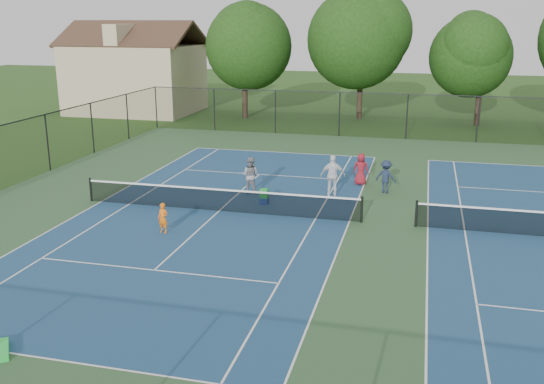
% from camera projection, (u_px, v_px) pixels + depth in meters
% --- Properties ---
extents(ground, '(140.00, 140.00, 0.00)m').
position_uv_depth(ground, '(388.00, 225.00, 23.77)').
color(ground, '#234716').
rests_on(ground, ground).
extents(court_pad, '(36.00, 36.00, 0.01)m').
position_uv_depth(court_pad, '(388.00, 224.00, 23.77)').
color(court_pad, '#325630').
rests_on(court_pad, ground).
extents(tennis_court_left, '(12.00, 23.83, 1.07)m').
position_uv_depth(tennis_court_left, '(219.00, 209.00, 25.39)').
color(tennis_court_left, navy).
rests_on(tennis_court_left, ground).
extents(perimeter_fence, '(36.08, 36.08, 3.02)m').
position_uv_depth(perimeter_fence, '(390.00, 185.00, 23.33)').
color(perimeter_fence, black).
rests_on(perimeter_fence, ground).
extents(tree_back_a, '(6.80, 6.80, 9.15)m').
position_uv_depth(tree_back_a, '(244.00, 42.00, 47.52)').
color(tree_back_a, '#2D2116').
rests_on(tree_back_a, ground).
extents(tree_back_b, '(7.60, 7.60, 10.03)m').
position_uv_depth(tree_back_b, '(362.00, 34.00, 47.12)').
color(tree_back_b, '#2D2116').
rests_on(tree_back_b, ground).
extents(tree_back_c, '(6.00, 6.00, 8.40)m').
position_uv_depth(tree_back_c, '(483.00, 51.00, 44.39)').
color(tree_back_c, '#2D2116').
rests_on(tree_back_c, ground).
extents(clapboard_house, '(10.80, 8.10, 7.65)m').
position_uv_depth(clapboard_house, '(136.00, 76.00, 51.61)').
color(clapboard_house, tan).
rests_on(clapboard_house, ground).
extents(child_player, '(0.48, 0.37, 1.16)m').
position_uv_depth(child_player, '(163.00, 218.00, 22.71)').
color(child_player, orange).
rests_on(child_player, ground).
extents(instructor, '(0.88, 0.71, 1.71)m').
position_uv_depth(instructor, '(250.00, 175.00, 27.81)').
color(instructor, gray).
rests_on(instructor, ground).
extents(bystander_a, '(1.17, 0.64, 1.90)m').
position_uv_depth(bystander_a, '(333.00, 175.00, 27.41)').
color(bystander_a, white).
rests_on(bystander_a, ground).
extents(bystander_b, '(1.10, 0.80, 1.54)m').
position_uv_depth(bystander_b, '(386.00, 177.00, 27.91)').
color(bystander_b, '#1C263E').
rests_on(bystander_b, ground).
extents(bystander_c, '(0.78, 0.53, 1.56)m').
position_uv_depth(bystander_c, '(361.00, 169.00, 29.29)').
color(bystander_c, maroon).
rests_on(bystander_c, ground).
extents(ball_crate, '(0.37, 0.34, 0.28)m').
position_uv_depth(ball_crate, '(264.00, 201.00, 26.38)').
color(ball_crate, navy).
rests_on(ball_crate, ground).
extents(ball_hopper, '(0.35, 0.29, 0.40)m').
position_uv_depth(ball_hopper, '(264.00, 193.00, 26.28)').
color(ball_hopper, green).
rests_on(ball_hopper, ball_crate).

